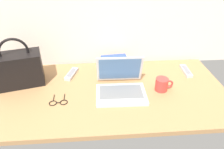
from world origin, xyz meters
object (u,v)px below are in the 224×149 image
coffee_mug (162,84)px  handbag (18,69)px  eyeglasses (58,102)px  remote_control_far (186,71)px  laptop (121,85)px  book_stack (115,64)px  remote_control_near (72,74)px

coffee_mug → handbag: (-0.93, 0.14, 0.07)m
eyeglasses → remote_control_far: bearing=17.8°
laptop → remote_control_far: size_ratio=1.95×
eyeglasses → book_stack: size_ratio=0.51×
coffee_mug → remote_control_near: (-0.60, 0.23, -0.03)m
remote_control_near → handbag: (-0.33, -0.08, 0.10)m
remote_control_near → handbag: 0.35m
eyeglasses → handbag: bearing=140.4°
handbag → book_stack: handbag is taller
remote_control_far → book_stack: bearing=172.0°
eyeglasses → handbag: (-0.28, 0.23, 0.11)m
remote_control_near → laptop: bearing=-33.7°
laptop → book_stack: laptop is taller
remote_control_near → eyeglasses: remote_control_near is taller
coffee_mug → eyeglasses: size_ratio=1.04×
eyeglasses → laptop: bearing=12.9°
remote_control_near → handbag: bearing=-166.0°
coffee_mug → eyeglasses: coffee_mug is taller
remote_control_near → handbag: handbag is taller
eyeglasses → book_stack: (0.37, 0.36, 0.05)m
laptop → remote_control_far: bearing=21.3°
handbag → remote_control_far: bearing=2.9°
coffee_mug → remote_control_near: bearing=159.4°
remote_control_far → handbag: bearing=-177.1°
coffee_mug → book_stack: (-0.28, 0.28, 0.01)m
eyeglasses → coffee_mug: bearing=7.4°
coffee_mug → book_stack: size_ratio=0.53×
remote_control_far → eyeglasses: (-0.90, -0.29, -0.01)m
laptop → handbag: bearing=168.0°
eyeglasses → book_stack: bearing=44.2°
eyeglasses → handbag: 0.38m
eyeglasses → remote_control_near: bearing=80.5°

